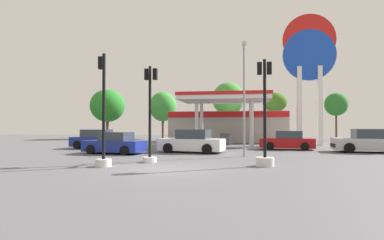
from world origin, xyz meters
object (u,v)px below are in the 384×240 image
at_px(car_2, 192,142).
at_px(tree_3, 275,103).
at_px(station_pole_sign, 309,61).
at_px(traffic_signal_1, 265,135).
at_px(car_4, 115,144).
at_px(tree_2, 228,99).
at_px(traffic_signal_2, 150,123).
at_px(tree_4, 336,105).
at_px(car_3, 287,141).
at_px(tree_1, 163,107).
at_px(corner_streetlamp, 244,89).
at_px(tree_0, 108,106).
at_px(car_1, 98,140).
at_px(car_0, 369,142).
at_px(traffic_signal_0, 103,133).

height_order(car_2, tree_3, tree_3).
xyz_separation_m(station_pole_sign, traffic_signal_1, (-5.15, -15.66, -6.46)).
xyz_separation_m(station_pole_sign, tree_3, (-2.04, 11.04, -3.03)).
relative_size(car_4, tree_2, 0.56).
xyz_separation_m(traffic_signal_1, traffic_signal_2, (-5.60, 0.62, 0.56)).
bearing_deg(car_4, traffic_signal_1, -27.11).
distance_m(traffic_signal_2, tree_4, 31.24).
relative_size(car_2, car_3, 1.11).
relative_size(car_2, tree_1, 0.71).
relative_size(traffic_signal_2, tree_4, 0.81).
bearing_deg(car_2, tree_1, 110.01).
xyz_separation_m(car_3, corner_streetlamp, (-3.28, -6.32, 3.33)).
bearing_deg(traffic_signal_1, corner_streetlamp, 103.00).
distance_m(car_4, tree_0, 24.07).
xyz_separation_m(tree_1, tree_4, (22.68, -0.03, 0.04)).
distance_m(tree_3, corner_streetlamp, 23.14).
xyz_separation_m(car_1, tree_3, (15.59, 17.88, 4.14)).
relative_size(station_pole_sign, tree_1, 1.88).
xyz_separation_m(car_0, car_2, (-11.98, -2.08, -0.02)).
bearing_deg(tree_1, car_4, -83.18).
relative_size(car_1, tree_0, 0.65).
bearing_deg(traffic_signal_2, car_3, 50.40).
distance_m(car_2, corner_streetlamp, 5.43).
height_order(car_4, tree_0, tree_0).
bearing_deg(car_3, car_2, -150.83).
relative_size(station_pole_sign, car_0, 2.64).
bearing_deg(tree_2, corner_streetlamp, -84.85).
bearing_deg(tree_3, tree_2, -169.25).
xyz_separation_m(car_3, tree_2, (-5.23, 15.32, 4.62)).
xyz_separation_m(car_1, corner_streetlamp, (11.58, -4.89, 3.29)).
bearing_deg(station_pole_sign, car_3, -117.15).
relative_size(traffic_signal_1, tree_1, 0.74).
distance_m(car_3, corner_streetlamp, 7.86).
height_order(station_pole_sign, car_3, station_pole_sign).
distance_m(car_2, tree_1, 22.36).
relative_size(car_2, tree_3, 0.75).
distance_m(station_pole_sign, car_2, 15.09).
xyz_separation_m(tree_0, corner_streetlamp, (18.77, -22.18, -0.65)).
relative_size(car_0, car_2, 1.00).
xyz_separation_m(car_4, tree_2, (6.44, 20.81, 4.63)).
bearing_deg(traffic_signal_0, tree_0, 114.47).
bearing_deg(tree_3, traffic_signal_0, -110.14).
bearing_deg(traffic_signal_2, tree_2, 83.73).
bearing_deg(car_2, corner_streetlamp, -35.57).
bearing_deg(car_0, corner_streetlamp, -151.45).
distance_m(car_3, car_4, 12.90).
bearing_deg(tree_0, corner_streetlamp, -49.76).
height_order(car_1, traffic_signal_2, traffic_signal_2).
height_order(car_3, traffic_signal_1, traffic_signal_1).
xyz_separation_m(car_3, tree_1, (-14.35, 16.91, 3.83)).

